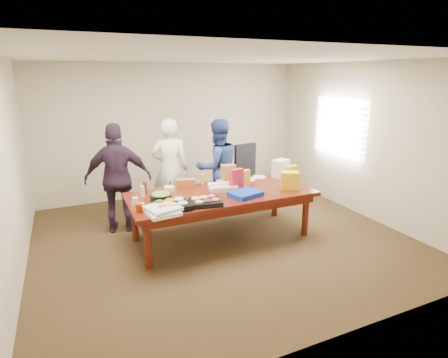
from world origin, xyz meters
name	(u,v)px	position (x,y,z in m)	size (l,w,h in m)	color
floor	(222,238)	(0.00, 0.00, -0.01)	(5.50, 5.00, 0.02)	#47301E
ceiling	(221,57)	(0.00, 0.00, 2.71)	(5.50, 5.00, 0.02)	white
wall_back	(173,131)	(0.00, 2.50, 1.35)	(5.50, 0.04, 2.70)	beige
wall_front	(338,210)	(0.00, -2.50, 1.35)	(5.50, 0.04, 2.70)	beige
wall_left	(7,174)	(-2.75, 0.00, 1.35)	(0.04, 5.00, 2.70)	beige
wall_right	(363,140)	(2.75, 0.00, 1.35)	(0.04, 5.00, 2.70)	beige
window_panel	(339,128)	(2.72, 0.60, 1.50)	(0.03, 1.40, 1.10)	white
window_blinds	(338,128)	(2.68, 0.60, 1.50)	(0.04, 1.36, 1.00)	beige
conference_table	(221,215)	(0.00, 0.00, 0.38)	(2.80, 1.20, 0.75)	#4C1C0F
office_chair	(250,178)	(1.06, 1.04, 0.57)	(0.58, 0.58, 1.15)	black
person_center	(170,169)	(-0.45, 1.20, 0.88)	(0.64, 0.42, 1.77)	white
person_right	(218,167)	(0.37, 1.01, 0.87)	(0.84, 0.66, 1.74)	navy
person_left	(118,179)	(-1.38, 0.94, 0.88)	(1.04, 0.43, 1.77)	#281A29
veggie_tray	(171,206)	(-0.89, -0.35, 0.79)	(0.49, 0.38, 0.07)	black
fruit_tray	(205,202)	(-0.41, -0.39, 0.78)	(0.43, 0.34, 0.07)	black
sheet_cake	(222,187)	(0.08, 0.14, 0.79)	(0.42, 0.32, 0.07)	silver
salad_bowl	(161,197)	(-0.93, 0.02, 0.80)	(0.31, 0.31, 0.10)	black
chip_bag_blue	(245,194)	(0.26, -0.29, 0.78)	(0.45, 0.34, 0.07)	#0E2DAE
chip_bag_red	(236,179)	(0.28, 0.06, 0.91)	(0.22, 0.09, 0.32)	red
chip_bag_yellow	(292,174)	(1.28, 0.02, 0.89)	(0.19, 0.08, 0.28)	yellow
chip_bag_orange	(245,178)	(0.47, 0.13, 0.88)	(0.17, 0.08, 0.27)	#BF8A2E
mayo_jar	(225,180)	(0.25, 0.42, 0.81)	(0.08, 0.08, 0.12)	beige
mustard_bottle	(203,179)	(-0.11, 0.50, 0.84)	(0.06, 0.06, 0.18)	gold
dressing_bottle	(145,188)	(-1.06, 0.42, 0.85)	(0.06, 0.06, 0.19)	#5B2B18
ranch_bottle	(143,191)	(-1.13, 0.29, 0.83)	(0.06, 0.06, 0.17)	beige
banana_bunch	(241,181)	(0.48, 0.29, 0.79)	(0.25, 0.15, 0.08)	#FFAD1D
bread_loaf	(186,183)	(-0.39, 0.52, 0.81)	(0.31, 0.13, 0.12)	#A45829
kraft_bag	(228,174)	(0.32, 0.43, 0.90)	(0.23, 0.13, 0.30)	olive
red_cup	(139,208)	(-1.30, -0.29, 0.81)	(0.09, 0.09, 0.12)	#A92602
clear_cup_a	(142,207)	(-1.26, -0.25, 0.80)	(0.07, 0.07, 0.10)	silver
clear_cup_b	(135,202)	(-1.30, -0.03, 0.81)	(0.08, 0.08, 0.11)	silver
pizza_box_lower	(162,212)	(-1.04, -0.49, 0.77)	(0.39, 0.39, 0.05)	white
pizza_box_upper	(163,208)	(-1.03, -0.46, 0.82)	(0.39, 0.39, 0.05)	beige
plate_a	(247,179)	(0.67, 0.45, 0.76)	(0.29, 0.29, 0.02)	beige
plate_b	(259,177)	(0.93, 0.49, 0.76)	(0.23, 0.23, 0.01)	white
dip_bowl_a	(220,182)	(0.17, 0.42, 0.78)	(0.14, 0.14, 0.06)	beige
dip_bowl_b	(169,188)	(-0.70, 0.42, 0.78)	(0.17, 0.17, 0.07)	beige
grocery_bag_white	(281,168)	(1.29, 0.36, 0.90)	(0.29, 0.21, 0.31)	silver
grocery_bag_yellow	(290,180)	(1.04, -0.27, 0.89)	(0.28, 0.19, 0.28)	yellow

